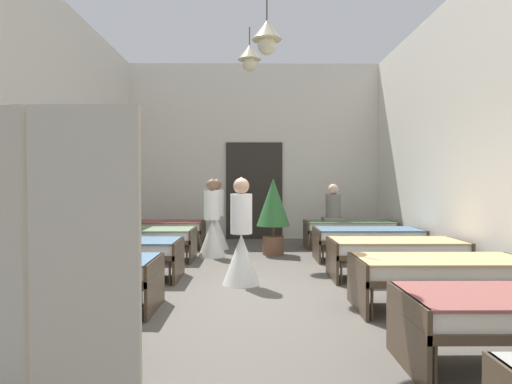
% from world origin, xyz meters
% --- Properties ---
extents(ground_plane, '(6.79, 10.96, 0.10)m').
position_xyz_m(ground_plane, '(0.00, 0.00, -0.05)').
color(ground_plane, '#59544C').
extents(room_shell, '(6.59, 10.56, 4.36)m').
position_xyz_m(room_shell, '(0.00, 1.29, 2.19)').
color(room_shell, silver).
rests_on(room_shell, ground).
extents(bed_left_row_2, '(1.90, 0.84, 0.57)m').
position_xyz_m(bed_left_row_2, '(-2.04, -0.75, 0.44)').
color(bed_left_row_2, '#473828').
rests_on(bed_left_row_2, ground).
extents(bed_right_row_2, '(1.90, 0.84, 0.57)m').
position_xyz_m(bed_right_row_2, '(2.04, -0.75, 0.44)').
color(bed_right_row_2, '#473828').
rests_on(bed_right_row_2, ground).
extents(bed_left_row_3, '(1.90, 0.84, 0.57)m').
position_xyz_m(bed_left_row_3, '(-2.04, 0.75, 0.44)').
color(bed_left_row_3, '#473828').
rests_on(bed_left_row_3, ground).
extents(bed_right_row_3, '(1.90, 0.84, 0.57)m').
position_xyz_m(bed_right_row_3, '(2.04, 0.75, 0.44)').
color(bed_right_row_3, '#473828').
rests_on(bed_right_row_3, ground).
extents(bed_left_row_4, '(1.90, 0.84, 0.57)m').
position_xyz_m(bed_left_row_4, '(-2.04, 2.24, 0.44)').
color(bed_left_row_4, '#473828').
rests_on(bed_left_row_4, ground).
extents(bed_right_row_4, '(1.90, 0.84, 0.57)m').
position_xyz_m(bed_right_row_4, '(2.04, 2.24, 0.44)').
color(bed_right_row_4, '#473828').
rests_on(bed_right_row_4, ground).
extents(bed_left_row_5, '(1.90, 0.84, 0.57)m').
position_xyz_m(bed_left_row_5, '(-2.04, 3.73, 0.44)').
color(bed_left_row_5, '#473828').
rests_on(bed_left_row_5, ground).
extents(bed_right_row_5, '(1.90, 0.84, 0.57)m').
position_xyz_m(bed_right_row_5, '(2.04, 3.73, 0.44)').
color(bed_right_row_5, '#473828').
rests_on(bed_right_row_5, ground).
extents(nurse_near_aisle, '(0.52, 0.52, 1.49)m').
position_xyz_m(nurse_near_aisle, '(-0.20, 0.45, 0.53)').
color(nurse_near_aisle, white).
rests_on(nurse_near_aisle, ground).
extents(nurse_mid_aisle, '(0.52, 0.52, 1.49)m').
position_xyz_m(nurse_mid_aisle, '(-0.81, 2.64, 0.53)').
color(nurse_mid_aisle, white).
rests_on(nurse_mid_aisle, ground).
extents(nurse_far_aisle, '(0.52, 0.52, 1.49)m').
position_xyz_m(nurse_far_aisle, '(-0.80, 3.56, 0.53)').
color(nurse_far_aisle, white).
rests_on(nurse_far_aisle, ground).
extents(patient_seated_primary, '(0.44, 0.44, 0.80)m').
position_xyz_m(patient_seated_primary, '(-1.69, -2.23, 0.87)').
color(patient_seated_primary, slate).
rests_on(patient_seated_primary, bed_left_row_1).
extents(patient_seated_secondary, '(0.44, 0.44, 0.80)m').
position_xyz_m(patient_seated_secondary, '(1.69, 3.71, 0.87)').
color(patient_seated_secondary, slate).
rests_on(patient_seated_secondary, bed_right_row_5).
extents(potted_plant, '(0.65, 0.65, 1.49)m').
position_xyz_m(potted_plant, '(0.36, 2.83, 0.91)').
color(potted_plant, brown).
rests_on(potted_plant, ground).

